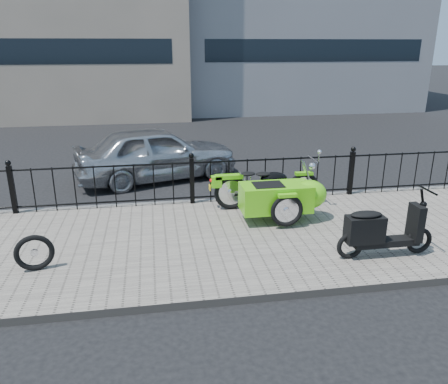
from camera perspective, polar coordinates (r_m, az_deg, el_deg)
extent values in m
plane|color=black|center=(8.04, -3.22, -5.38)|extent=(120.00, 120.00, 0.00)
cube|color=#6C645B|center=(7.57, -2.81, -6.49)|extent=(30.00, 3.80, 0.12)
cube|color=gray|center=(9.35, -4.22, -1.47)|extent=(30.00, 0.10, 0.12)
cylinder|color=black|center=(8.94, -4.27, 3.83)|extent=(14.00, 0.04, 0.04)
cylinder|color=black|center=(9.16, -4.16, -0.71)|extent=(14.00, 0.04, 0.04)
cube|color=black|center=(9.42, -25.92, 0.25)|extent=(0.09, 0.09, 0.96)
sphere|color=black|center=(9.28, -26.38, 3.42)|extent=(0.11, 0.11, 0.11)
cube|color=black|center=(9.04, -4.21, 1.44)|extent=(0.09, 0.09, 0.96)
sphere|color=black|center=(8.90, -4.29, 4.76)|extent=(0.11, 0.11, 0.11)
cube|color=black|center=(9.97, 16.26, 2.37)|extent=(0.09, 0.09, 0.96)
sphere|color=black|center=(9.84, 16.54, 5.39)|extent=(0.11, 0.11, 0.11)
cube|color=black|center=(20.02, -25.72, 16.19)|extent=(12.50, 0.06, 1.00)
cube|color=black|center=(21.76, 12.01, 17.63)|extent=(10.50, 0.06, 1.00)
torus|color=black|center=(9.10, 10.29, 0.40)|extent=(0.69, 0.09, 0.69)
torus|color=black|center=(8.72, 0.96, -0.10)|extent=(0.69, 0.09, 0.69)
torus|color=black|center=(7.87, 8.21, -2.44)|extent=(0.60, 0.08, 0.60)
cube|color=gray|center=(8.88, 5.73, 0.28)|extent=(0.34, 0.22, 0.24)
cylinder|color=black|center=(8.90, 5.71, -0.15)|extent=(1.40, 0.04, 0.04)
ellipsoid|color=black|center=(8.84, 6.53, 1.79)|extent=(0.54, 0.29, 0.26)
cylinder|color=silver|center=(8.99, 11.60, 4.21)|extent=(0.03, 0.56, 0.03)
cylinder|color=silver|center=(9.03, 10.76, 2.29)|extent=(0.25, 0.04, 0.59)
sphere|color=silver|center=(9.02, 11.42, 3.35)|extent=(0.15, 0.15, 0.15)
cube|color=#60D314|center=(9.01, 10.41, 2.39)|extent=(0.36, 0.12, 0.06)
cube|color=#60D314|center=(8.61, 0.64, 2.02)|extent=(0.55, 0.16, 0.08)
ellipsoid|color=black|center=(8.75, 5.16, 2.36)|extent=(0.31, 0.22, 0.08)
ellipsoid|color=black|center=(8.67, 3.12, 2.39)|extent=(0.31, 0.22, 0.08)
sphere|color=red|center=(8.58, -1.66, 1.53)|extent=(0.07, 0.07, 0.07)
cube|color=yellow|center=(8.72, -1.87, 0.58)|extent=(0.02, 0.14, 0.10)
cube|color=#60D314|center=(8.15, 6.76, -0.69)|extent=(1.30, 0.62, 0.50)
ellipsoid|color=#60D314|center=(8.34, 11.07, -0.28)|extent=(0.65, 0.60, 0.54)
cube|color=black|center=(8.03, 5.80, 0.80)|extent=(0.55, 0.43, 0.06)
cube|color=#60D314|center=(7.77, 8.31, -0.45)|extent=(0.34, 0.11, 0.06)
torus|color=black|center=(7.61, 24.11, -5.77)|extent=(0.43, 0.07, 0.43)
torus|color=black|center=(7.06, 16.14, -6.73)|extent=(0.43, 0.07, 0.43)
cube|color=black|center=(7.31, 20.30, -6.14)|extent=(1.06, 0.23, 0.11)
cube|color=black|center=(7.05, 17.89, -4.65)|extent=(0.58, 0.27, 0.42)
ellipsoid|color=black|center=(6.96, 18.09, -2.81)|extent=(0.49, 0.25, 0.10)
cube|color=black|center=(7.44, 23.75, -3.67)|extent=(0.13, 0.32, 0.58)
cylinder|color=black|center=(7.38, 24.55, -1.34)|extent=(0.16, 0.04, 0.47)
cylinder|color=black|center=(7.34, 25.05, 0.23)|extent=(0.03, 0.46, 0.03)
torus|color=black|center=(6.99, -23.52, -7.29)|extent=(0.56, 0.21, 0.56)
imported|color=#A8ABB0|center=(11.15, -8.82, 5.05)|extent=(4.31, 2.68, 1.37)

